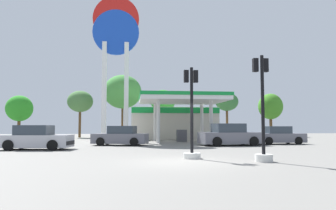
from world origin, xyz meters
The scene contains 15 objects.
ground_plane centered at (0.00, 0.00, 0.00)m, with size 90.00×90.00×0.00m, color slate.
gas_station centered at (2.57, 21.79, 2.06)m, with size 9.32×13.38×4.33m.
station_pole_sign centered at (-3.55, 15.86, 8.63)m, with size 4.23×0.56×13.44m.
car_0 centered at (-2.86, 11.22, 0.66)m, with size 4.36×2.61×1.46m.
car_1 centered at (-7.90, 7.47, 0.68)m, with size 4.37×2.26×1.51m.
car_2 centered at (5.27, 10.00, 0.74)m, with size 4.73×2.43×1.64m.
car_3 centered at (9.71, 11.39, 0.65)m, with size 4.05×1.93×1.43m.
traffic_signal_0 centered at (0.69, 1.24, 1.51)m, with size 0.77×0.77×4.14m.
traffic_signal_1 centered at (3.38, -0.35, 1.60)m, with size 0.72×0.72×4.41m.
tree_0 centered at (-15.72, 27.22, 3.57)m, with size 3.16×3.16×5.16m.
tree_1 centered at (-8.55, 27.63, 4.50)m, with size 3.19×3.19×5.88m.
tree_2 centered at (-3.25, 27.24, 5.77)m, with size 4.80×4.80×7.92m.
tree_3 centered at (2.08, 29.07, 4.80)m, with size 3.41×3.41×6.28m.
tree_4 centered at (10.82, 28.68, 4.71)m, with size 3.10×3.10×6.01m.
tree_5 centered at (16.76, 28.08, 4.07)m, with size 3.29×3.29×5.86m.
Camera 1 is at (-1.99, -12.82, 1.47)m, focal length 33.57 mm.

